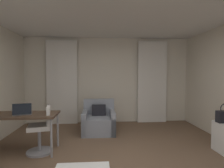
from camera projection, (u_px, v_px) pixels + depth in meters
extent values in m
cube|color=beige|center=(108.00, 80.00, 5.77)|extent=(5.12, 0.06, 2.60)
cube|color=silver|center=(62.00, 82.00, 5.54)|extent=(0.90, 0.06, 2.50)
cube|color=silver|center=(152.00, 82.00, 5.74)|extent=(0.90, 0.06, 2.50)
cube|color=gray|center=(99.00, 125.00, 4.73)|extent=(0.83, 0.83, 0.42)
cube|color=gray|center=(99.00, 106.00, 5.05)|extent=(0.82, 0.15, 0.40)
cube|color=gray|center=(112.00, 122.00, 4.75)|extent=(0.13, 0.82, 0.56)
cube|color=gray|center=(85.00, 122.00, 4.71)|extent=(0.13, 0.82, 0.56)
cube|color=black|center=(99.00, 112.00, 4.84)|extent=(0.36, 0.21, 0.37)
cube|color=#4C3828|center=(19.00, 115.00, 3.50)|extent=(1.43, 0.63, 0.04)
cylinder|color=#99999E|center=(58.00, 129.00, 3.84)|extent=(0.04, 0.04, 0.70)
cylinder|color=#99999E|center=(51.00, 138.00, 3.31)|extent=(0.04, 0.04, 0.70)
cylinder|color=gray|center=(39.00, 141.00, 3.52)|extent=(0.06, 0.06, 0.46)
cylinder|color=gray|center=(40.00, 152.00, 3.53)|extent=(0.48, 0.48, 0.04)
cube|color=silver|center=(39.00, 127.00, 3.50)|extent=(0.48, 0.48, 0.08)
cube|color=silver|center=(48.00, 115.00, 3.54)|extent=(0.14, 0.36, 0.34)
cube|color=#ADADB2|center=(23.00, 114.00, 3.49)|extent=(0.37, 0.30, 0.02)
cube|color=black|center=(22.00, 109.00, 3.38)|extent=(0.32, 0.14, 0.20)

